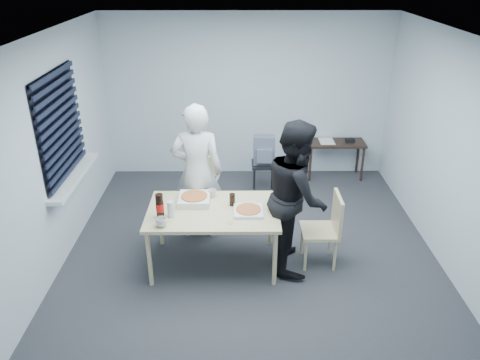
{
  "coord_description": "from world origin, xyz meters",
  "views": [
    {
      "loc": [
        -0.16,
        -4.78,
        3.31
      ],
      "look_at": [
        -0.14,
        0.1,
        0.98
      ],
      "focal_mm": 35.0,
      "sensor_mm": 36.0,
      "label": 1
    }
  ],
  "objects_px": {
    "chair_right": "(327,225)",
    "person_white": "(197,172)",
    "stool": "(264,170)",
    "chair_far": "(200,185)",
    "person_black": "(296,196)",
    "mug_a": "(161,222)",
    "backpack": "(264,151)",
    "soda_bottle": "(160,206)",
    "mug_b": "(212,193)",
    "side_table": "(336,146)",
    "dining_table": "(213,214)"
  },
  "relations": [
    {
      "from": "chair_right",
      "to": "person_white",
      "type": "height_order",
      "value": "person_white"
    },
    {
      "from": "chair_right",
      "to": "person_white",
      "type": "distance_m",
      "value": 1.72
    },
    {
      "from": "stool",
      "to": "chair_far",
      "type": "bearing_deg",
      "value": -139.85
    },
    {
      "from": "person_black",
      "to": "mug_a",
      "type": "relative_size",
      "value": 14.39
    },
    {
      "from": "backpack",
      "to": "soda_bottle",
      "type": "distance_m",
      "value": 2.34
    },
    {
      "from": "chair_far",
      "to": "chair_right",
      "type": "bearing_deg",
      "value": -34.35
    },
    {
      "from": "chair_far",
      "to": "person_white",
      "type": "distance_m",
      "value": 0.55
    },
    {
      "from": "stool",
      "to": "mug_a",
      "type": "relative_size",
      "value": 4.07
    },
    {
      "from": "chair_right",
      "to": "person_black",
      "type": "height_order",
      "value": "person_black"
    },
    {
      "from": "chair_far",
      "to": "person_black",
      "type": "xyz_separation_m",
      "value": [
        1.17,
        -1.04,
        0.37
      ]
    },
    {
      "from": "chair_right",
      "to": "soda_bottle",
      "type": "bearing_deg",
      "value": -174.68
    },
    {
      "from": "mug_a",
      "to": "backpack",
      "type": "bearing_deg",
      "value": 61.04
    },
    {
      "from": "person_black",
      "to": "stool",
      "type": "bearing_deg",
      "value": 8.37
    },
    {
      "from": "chair_right",
      "to": "soda_bottle",
      "type": "relative_size",
      "value": 3.18
    },
    {
      "from": "chair_far",
      "to": "mug_b",
      "type": "distance_m",
      "value": 0.81
    },
    {
      "from": "chair_far",
      "to": "mug_b",
      "type": "bearing_deg",
      "value": -74.51
    },
    {
      "from": "chair_right",
      "to": "side_table",
      "type": "bearing_deg",
      "value": 77.07
    },
    {
      "from": "chair_far",
      "to": "soda_bottle",
      "type": "xyz_separation_m",
      "value": [
        -0.34,
        -1.23,
        0.35
      ]
    },
    {
      "from": "chair_far",
      "to": "backpack",
      "type": "height_order",
      "value": "backpack"
    },
    {
      "from": "stool",
      "to": "soda_bottle",
      "type": "height_order",
      "value": "soda_bottle"
    },
    {
      "from": "dining_table",
      "to": "mug_a",
      "type": "bearing_deg",
      "value": -145.93
    },
    {
      "from": "side_table",
      "to": "person_black",
      "type": "bearing_deg",
      "value": -111.19
    },
    {
      "from": "person_white",
      "to": "person_black",
      "type": "bearing_deg",
      "value": 150.99
    },
    {
      "from": "mug_b",
      "to": "person_white",
      "type": "bearing_deg",
      "value": 120.45
    },
    {
      "from": "dining_table",
      "to": "stool",
      "type": "bearing_deg",
      "value": 69.79
    },
    {
      "from": "side_table",
      "to": "mug_b",
      "type": "distance_m",
      "value": 2.84
    },
    {
      "from": "dining_table",
      "to": "person_white",
      "type": "relative_size",
      "value": 0.84
    },
    {
      "from": "chair_right",
      "to": "backpack",
      "type": "xyz_separation_m",
      "value": [
        -0.64,
        1.8,
        0.2
      ]
    },
    {
      "from": "person_white",
      "to": "backpack",
      "type": "xyz_separation_m",
      "value": [
        0.9,
        1.15,
        -0.17
      ]
    },
    {
      "from": "chair_far",
      "to": "mug_a",
      "type": "bearing_deg",
      "value": -101.91
    },
    {
      "from": "person_black",
      "to": "stool",
      "type": "xyz_separation_m",
      "value": [
        -0.27,
        1.8,
        -0.5
      ]
    },
    {
      "from": "person_black",
      "to": "side_table",
      "type": "bearing_deg",
      "value": -21.19
    },
    {
      "from": "mug_b",
      "to": "chair_right",
      "type": "bearing_deg",
      "value": -13.14
    },
    {
      "from": "person_white",
      "to": "soda_bottle",
      "type": "relative_size",
      "value": 6.32
    },
    {
      "from": "chair_right",
      "to": "soda_bottle",
      "type": "height_order",
      "value": "soda_bottle"
    },
    {
      "from": "dining_table",
      "to": "chair_right",
      "type": "bearing_deg",
      "value": 0.48
    },
    {
      "from": "chair_right",
      "to": "person_black",
      "type": "bearing_deg",
      "value": 178.22
    },
    {
      "from": "side_table",
      "to": "backpack",
      "type": "height_order",
      "value": "backpack"
    },
    {
      "from": "side_table",
      "to": "backpack",
      "type": "distance_m",
      "value": 1.36
    },
    {
      "from": "dining_table",
      "to": "side_table",
      "type": "height_order",
      "value": "dining_table"
    },
    {
      "from": "person_black",
      "to": "stool",
      "type": "height_order",
      "value": "person_black"
    },
    {
      "from": "person_white",
      "to": "backpack",
      "type": "distance_m",
      "value": 1.47
    },
    {
      "from": "dining_table",
      "to": "mug_a",
      "type": "distance_m",
      "value": 0.65
    },
    {
      "from": "chair_far",
      "to": "chair_right",
      "type": "height_order",
      "value": "same"
    },
    {
      "from": "chair_far",
      "to": "mug_a",
      "type": "distance_m",
      "value": 1.48
    },
    {
      "from": "person_black",
      "to": "mug_b",
      "type": "bearing_deg",
      "value": 72.63
    },
    {
      "from": "chair_far",
      "to": "backpack",
      "type": "xyz_separation_m",
      "value": [
        0.9,
        0.75,
        0.2
      ]
    },
    {
      "from": "mug_b",
      "to": "soda_bottle",
      "type": "distance_m",
      "value": 0.74
    },
    {
      "from": "chair_right",
      "to": "side_table",
      "type": "xyz_separation_m",
      "value": [
        0.55,
        2.42,
        0.02
      ]
    },
    {
      "from": "chair_far",
      "to": "mug_b",
      "type": "xyz_separation_m",
      "value": [
        0.21,
        -0.74,
        0.26
      ]
    }
  ]
}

